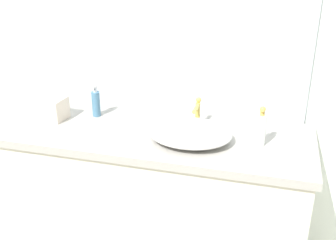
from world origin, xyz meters
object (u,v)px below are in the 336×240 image
object	(u,v)px
sink_basin	(190,133)
lotion_bottle	(96,102)
soap_dispenser	(261,129)
tissue_box	(54,107)

from	to	relation	value
sink_basin	lotion_bottle	bearing A→B (deg)	163.66
sink_basin	lotion_bottle	world-z (taller)	lotion_bottle
soap_dispenser	sink_basin	bearing A→B (deg)	-173.01
lotion_bottle	tissue_box	xyz separation A→B (m)	(-0.20, -0.10, -0.01)
sink_basin	soap_dispenser	xyz separation A→B (m)	(0.33, 0.04, 0.04)
sink_basin	soap_dispenser	world-z (taller)	soap_dispenser
tissue_box	sink_basin	bearing A→B (deg)	-5.08
lotion_bottle	sink_basin	bearing A→B (deg)	-16.34
soap_dispenser	tissue_box	size ratio (longest dim) A/B	1.25
sink_basin	lotion_bottle	distance (m)	0.58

